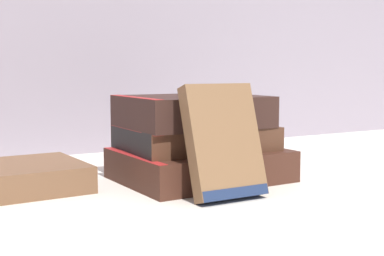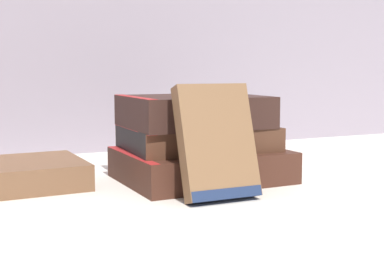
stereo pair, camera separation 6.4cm
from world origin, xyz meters
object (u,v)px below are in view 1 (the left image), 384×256
book_leaning_front (224,146)px  pocket_watch (215,94)px  book_flat_middle (191,137)px  book_flat_top (189,111)px  book_flat_bottom (196,165)px

book_leaning_front → pocket_watch: (0.04, 0.09, 0.06)m
book_flat_middle → book_flat_top: bearing=-136.7°
book_flat_top → book_flat_bottom: bearing=-38.6°
book_leaning_front → pocket_watch: 0.11m
book_flat_middle → book_leaning_front: (-0.02, -0.12, 0.00)m
book_flat_top → book_leaning_front: bearing=-98.0°
book_flat_top → pocket_watch: (0.03, -0.02, 0.02)m
book_flat_bottom → book_flat_middle: book_flat_middle is taller
pocket_watch → book_leaning_front: bearing=-116.4°
book_flat_bottom → book_flat_top: book_flat_top is taller
book_flat_middle → book_leaning_front: bearing=-98.9°
book_leaning_front → pocket_watch: bearing=63.6°
book_flat_middle → book_flat_top: (-0.01, -0.01, 0.04)m
book_flat_bottom → book_flat_middle: bearing=92.4°
book_leaning_front → book_flat_middle: bearing=78.2°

